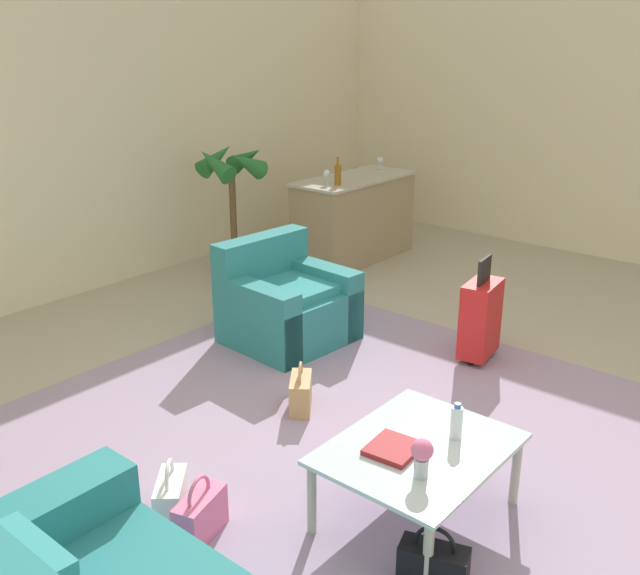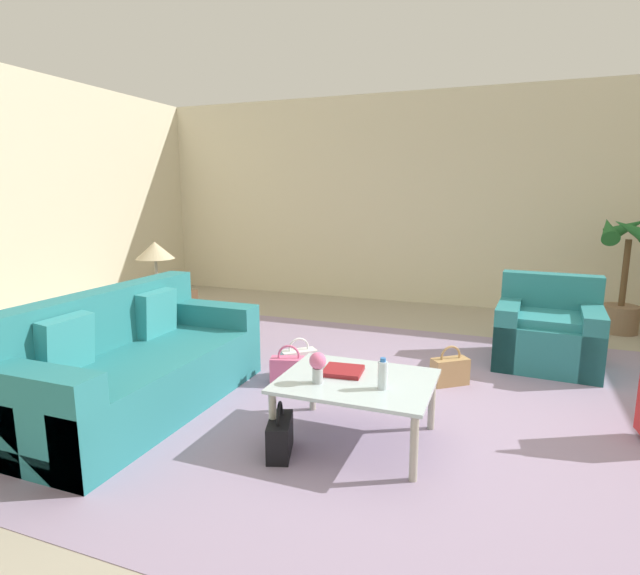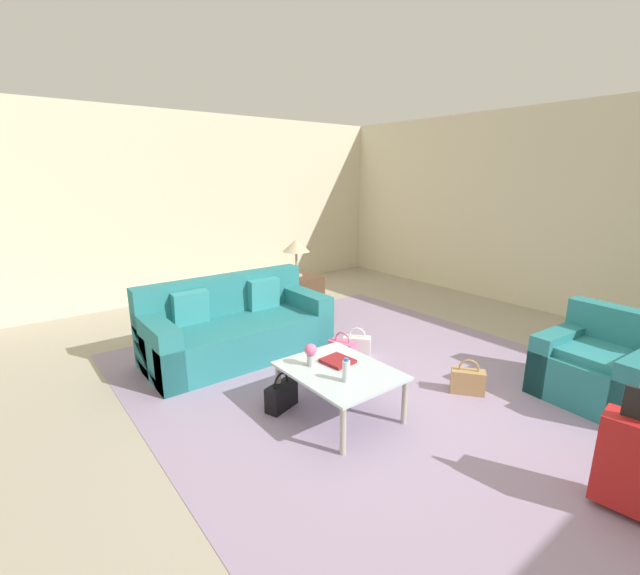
{
  "view_description": "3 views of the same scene",
  "coord_description": "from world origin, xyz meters",
  "px_view_note": "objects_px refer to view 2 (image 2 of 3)",
  "views": [
    {
      "loc": [
        -3.19,
        -2.16,
        2.47
      ],
      "look_at": [
        -0.2,
        0.34,
        1.07
      ],
      "focal_mm": 40.0,
      "sensor_mm": 36.0,
      "label": 1
    },
    {
      "loc": [
        0.49,
        -3.53,
        1.66
      ],
      "look_at": [
        -0.85,
        -0.0,
        0.94
      ],
      "focal_mm": 28.0,
      "sensor_mm": 36.0,
      "label": 2
    },
    {
      "loc": [
        2.2,
        -2.74,
        2.09
      ],
      "look_at": [
        -1.0,
        -0.25,
        1.02
      ],
      "focal_mm": 24.0,
      "sensor_mm": 36.0,
      "label": 3
    }
  ],
  "objects_px": {
    "coffee_table": "(356,386)",
    "potted_palm": "(625,269)",
    "flower_vase": "(318,365)",
    "handbag_pink": "(289,370)",
    "handbag_tan": "(450,371)",
    "water_bottle": "(383,375)",
    "table_lamp": "(155,252)",
    "side_table": "(159,316)",
    "armchair": "(548,334)",
    "handbag_black": "(280,436)",
    "handbag_white": "(299,362)",
    "couch": "(131,369)",
    "coffee_table_book": "(343,371)"
  },
  "relations": [
    {
      "from": "coffee_table",
      "to": "table_lamp",
      "type": "height_order",
      "value": "table_lamp"
    },
    {
      "from": "armchair",
      "to": "flower_vase",
      "type": "distance_m",
      "value": 2.79
    },
    {
      "from": "coffee_table_book",
      "to": "handbag_black",
      "type": "distance_m",
      "value": 0.61
    },
    {
      "from": "flower_vase",
      "to": "handbag_pink",
      "type": "distance_m",
      "value": 1.19
    },
    {
      "from": "flower_vase",
      "to": "coffee_table",
      "type": "bearing_deg",
      "value": 34.29
    },
    {
      "from": "coffee_table",
      "to": "handbag_black",
      "type": "height_order",
      "value": "coffee_table"
    },
    {
      "from": "side_table",
      "to": "handbag_black",
      "type": "relative_size",
      "value": 1.78
    },
    {
      "from": "coffee_table",
      "to": "handbag_tan",
      "type": "distance_m",
      "value": 1.36
    },
    {
      "from": "couch",
      "to": "table_lamp",
      "type": "relative_size",
      "value": 3.64
    },
    {
      "from": "armchair",
      "to": "coffee_table",
      "type": "xyz_separation_m",
      "value": [
        -1.3,
        -2.17,
        0.09
      ]
    },
    {
      "from": "potted_palm",
      "to": "armchair",
      "type": "bearing_deg",
      "value": -120.3
    },
    {
      "from": "couch",
      "to": "handbag_pink",
      "type": "distance_m",
      "value": 1.3
    },
    {
      "from": "table_lamp",
      "to": "handbag_tan",
      "type": "xyz_separation_m",
      "value": [
        3.28,
        -0.25,
        -0.88
      ]
    },
    {
      "from": "flower_vase",
      "to": "table_lamp",
      "type": "distance_m",
      "value": 3.1
    },
    {
      "from": "coffee_table_book",
      "to": "potted_palm",
      "type": "bearing_deg",
      "value": 51.89
    },
    {
      "from": "table_lamp",
      "to": "potted_palm",
      "type": "bearing_deg",
      "value": 23.75
    },
    {
      "from": "handbag_pink",
      "to": "handbag_tan",
      "type": "bearing_deg",
      "value": 19.93
    },
    {
      "from": "side_table",
      "to": "potted_palm",
      "type": "height_order",
      "value": "potted_palm"
    },
    {
      "from": "table_lamp",
      "to": "handbag_white",
      "type": "relative_size",
      "value": 1.62
    },
    {
      "from": "coffee_table",
      "to": "table_lamp",
      "type": "relative_size",
      "value": 1.73
    },
    {
      "from": "side_table",
      "to": "handbag_black",
      "type": "distance_m",
      "value": 3.03
    },
    {
      "from": "handbag_pink",
      "to": "couch",
      "type": "bearing_deg",
      "value": -137.69
    },
    {
      "from": "coffee_table",
      "to": "handbag_white",
      "type": "relative_size",
      "value": 2.81
    },
    {
      "from": "handbag_pink",
      "to": "coffee_table",
      "type": "bearing_deg",
      "value": -42.34
    },
    {
      "from": "armchair",
      "to": "coffee_table_book",
      "type": "height_order",
      "value": "armchair"
    },
    {
      "from": "flower_vase",
      "to": "handbag_tan",
      "type": "distance_m",
      "value": 1.62
    },
    {
      "from": "coffee_table",
      "to": "potted_palm",
      "type": "xyz_separation_m",
      "value": [
        2.2,
        3.7,
        0.38
      ]
    },
    {
      "from": "couch",
      "to": "armchair",
      "type": "distance_m",
      "value": 3.84
    },
    {
      "from": "coffee_table",
      "to": "table_lamp",
      "type": "xyz_separation_m",
      "value": [
        -2.8,
        1.5,
        0.62
      ]
    },
    {
      "from": "handbag_black",
      "to": "water_bottle",
      "type": "bearing_deg",
      "value": 22.62
    },
    {
      "from": "flower_vase",
      "to": "handbag_white",
      "type": "height_order",
      "value": "flower_vase"
    },
    {
      "from": "potted_palm",
      "to": "handbag_pink",
      "type": "bearing_deg",
      "value": -136.08
    },
    {
      "from": "couch",
      "to": "handbag_pink",
      "type": "relative_size",
      "value": 5.9
    },
    {
      "from": "armchair",
      "to": "water_bottle",
      "type": "distance_m",
      "value": 2.53
    },
    {
      "from": "handbag_tan",
      "to": "water_bottle",
      "type": "bearing_deg",
      "value": -101.78
    },
    {
      "from": "side_table",
      "to": "handbag_white",
      "type": "height_order",
      "value": "side_table"
    },
    {
      "from": "coffee_table",
      "to": "handbag_black",
      "type": "relative_size",
      "value": 2.81
    },
    {
      "from": "coffee_table",
      "to": "handbag_pink",
      "type": "height_order",
      "value": "coffee_table"
    },
    {
      "from": "potted_palm",
      "to": "handbag_white",
      "type": "bearing_deg",
      "value": -138.45
    },
    {
      "from": "handbag_pink",
      "to": "handbag_white",
      "type": "relative_size",
      "value": 1.0
    },
    {
      "from": "coffee_table_book",
      "to": "side_table",
      "type": "height_order",
      "value": "side_table"
    },
    {
      "from": "side_table",
      "to": "handbag_tan",
      "type": "xyz_separation_m",
      "value": [
        3.28,
        -0.25,
        -0.14
      ]
    },
    {
      "from": "handbag_black",
      "to": "handbag_white",
      "type": "height_order",
      "value": "same"
    },
    {
      "from": "table_lamp",
      "to": "couch",
      "type": "bearing_deg",
      "value": -57.95
    },
    {
      "from": "couch",
      "to": "water_bottle",
      "type": "relative_size",
      "value": 10.35
    },
    {
      "from": "potted_palm",
      "to": "coffee_table_book",
      "type": "bearing_deg",
      "value": -122.66
    },
    {
      "from": "coffee_table",
      "to": "potted_palm",
      "type": "distance_m",
      "value": 4.32
    },
    {
      "from": "side_table",
      "to": "potted_palm",
      "type": "xyz_separation_m",
      "value": [
        5.0,
        2.2,
        0.5
      ]
    },
    {
      "from": "armchair",
      "to": "side_table",
      "type": "height_order",
      "value": "armchair"
    },
    {
      "from": "flower_vase",
      "to": "table_lamp",
      "type": "bearing_deg",
      "value": 147.4
    }
  ]
}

